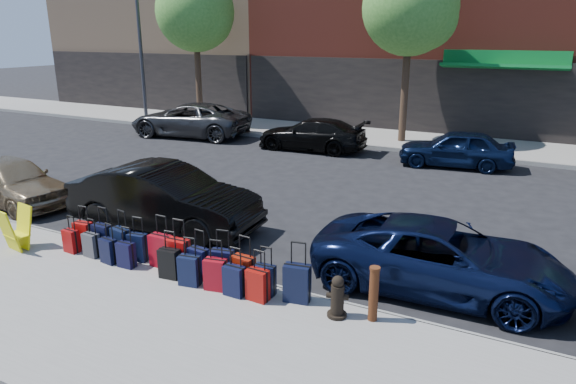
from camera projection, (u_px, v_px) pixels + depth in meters
The scene contains 37 objects.
ground at pixel (290, 206), 14.05m from camera, with size 120.00×120.00×0.00m, color black.
sidewalk_near at pixel (114, 315), 8.51m from camera, with size 60.00×4.00×0.15m, color gray.
sidewalk_far at pixel (393, 139), 22.53m from camera, with size 60.00×4.00×0.15m, color gray.
curb_near at pixel (189, 268), 10.22m from camera, with size 60.00×0.08×0.15m, color gray.
curb_far at pixel (379, 148), 20.81m from camera, with size 60.00×0.08×0.15m, color gray.
tree_left at pixel (198, 14), 24.80m from camera, with size 3.80×3.80×7.27m.
tree_center at pixel (414, 10), 20.24m from camera, with size 3.80×3.80×7.27m.
streetlight at pixel (142, 30), 25.71m from camera, with size 2.59×0.18×8.00m.
suitcase_front_0 at pixel (84, 235), 10.90m from camera, with size 0.40×0.25×0.93m.
suitcase_front_1 at pixel (103, 238), 10.68m from camera, with size 0.41×0.23×0.98m.
suitcase_front_2 at pixel (121, 243), 10.44m from camera, with size 0.45×0.30×1.00m.
suitcase_front_3 at pixel (138, 247), 10.29m from camera, with size 0.40×0.26×0.92m.
suitcase_front_4 at pixel (161, 251), 10.03m from camera, with size 0.43×0.24×1.04m.
suitcase_front_5 at pixel (178, 255), 9.81m from camera, with size 0.45×0.26×1.05m.
suitcase_front_6 at pixel (199, 263), 9.58m from camera, with size 0.41×0.25×0.94m.
suitcase_front_7 at pixel (222, 266), 9.42m from camera, with size 0.45×0.31×1.00m.
suitcase_front_8 at pixel (243, 273), 9.15m from camera, with size 0.43×0.26×1.00m.
suitcase_front_9 at pixel (265, 280), 8.96m from camera, with size 0.37×0.22×0.88m.
suitcase_front_10 at pixel (297, 283), 8.71m from camera, with size 0.48×0.31×1.07m.
suitcase_back_0 at pixel (71, 241), 10.71m from camera, with size 0.34×0.21×0.79m.
suitcase_back_1 at pixel (91, 245), 10.49m from camera, with size 0.35×0.21×0.81m.
suitcase_back_2 at pixel (109, 251), 10.20m from camera, with size 0.37×0.24×0.82m.
suitcase_back_3 at pixel (126, 255), 10.01m from camera, with size 0.35×0.21×0.82m.
suitcase_back_5 at pixel (170, 263), 9.57m from camera, with size 0.41×0.26×0.92m.
suitcase_back_6 at pixel (189, 270), 9.29m from camera, with size 0.41×0.28×0.91m.
suitcase_back_7 at pixel (216, 274), 9.12m from camera, with size 0.43×0.30×0.93m.
suitcase_back_8 at pixel (234, 281), 8.93m from camera, with size 0.38×0.22×0.88m.
suitcase_back_9 at pixel (258, 285), 8.76m from camera, with size 0.39×0.24×0.90m.
fire_hydrant at pixel (337, 298), 8.24m from camera, with size 0.37×0.32×0.72m.
bollard at pixel (374, 293), 8.09m from camera, with size 0.17×0.17×0.93m.
display_rack at pixel (16, 229), 10.77m from camera, with size 0.60×0.64×0.93m.
car_near_0 at pixel (13, 181), 14.07m from camera, with size 1.56×3.88×1.32m, color #967E5C.
car_near_1 at pixel (165, 198), 12.23m from camera, with size 1.63×4.68×1.54m, color black.
car_near_2 at pixel (441, 257), 9.34m from camera, with size 2.12×4.59×1.28m, color #0C1537.
car_far_0 at pixel (190, 120), 23.37m from camera, with size 2.52×5.47×1.52m, color #37373A.
car_far_1 at pixel (312, 134), 20.62m from camera, with size 1.80×4.42×1.28m, color black.
car_far_2 at pixel (456, 148), 18.01m from camera, with size 1.56×3.88×1.32m, color #0B1633.
Camera 1 is at (6.00, -11.87, 4.56)m, focal length 32.00 mm.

